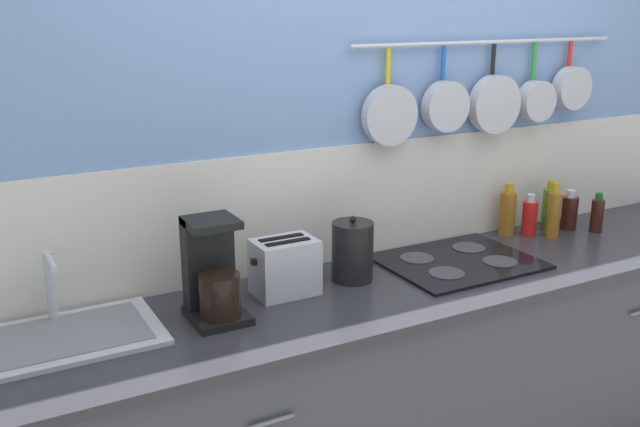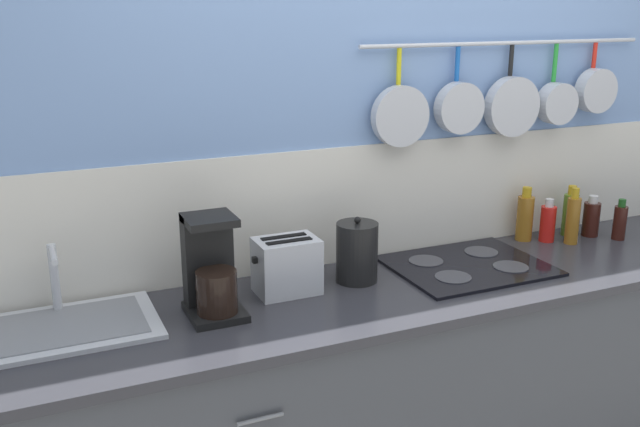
# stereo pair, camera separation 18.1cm
# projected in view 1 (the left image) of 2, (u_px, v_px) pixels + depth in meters

# --- Properties ---
(wall_back) EXTENTS (7.20, 0.15, 2.60)m
(wall_back) POSITION_uv_depth(u_px,v_px,m) (385.00, 162.00, 2.79)
(wall_back) COLOR #7293C6
(wall_back) RESTS_ON ground_plane
(cabinet_base) EXTENTS (3.17, 0.59, 0.88)m
(cabinet_base) POSITION_uv_depth(u_px,v_px,m) (428.00, 392.00, 2.73)
(cabinet_base) COLOR #3F4247
(cabinet_base) RESTS_ON ground_plane
(countertop) EXTENTS (3.21, 0.61, 0.03)m
(countertop) POSITION_uv_depth(u_px,v_px,m) (433.00, 280.00, 2.60)
(countertop) COLOR #2D2D33
(countertop) RESTS_ON cabinet_base
(sink_basin) EXTENTS (0.57, 0.36, 0.23)m
(sink_basin) POSITION_uv_depth(u_px,v_px,m) (61.00, 334.00, 2.10)
(sink_basin) COLOR #B7BABF
(sink_basin) RESTS_ON countertop
(coffee_maker) EXTENTS (0.17, 0.20, 0.32)m
(coffee_maker) POSITION_uv_depth(u_px,v_px,m) (213.00, 276.00, 2.22)
(coffee_maker) COLOR black
(coffee_maker) RESTS_ON countertop
(toaster) EXTENTS (0.23, 0.15, 0.20)m
(toaster) POSITION_uv_depth(u_px,v_px,m) (285.00, 267.00, 2.41)
(toaster) COLOR #B7BABF
(toaster) RESTS_ON countertop
(kettle) EXTENTS (0.15, 0.15, 0.24)m
(kettle) POSITION_uv_depth(u_px,v_px,m) (352.00, 251.00, 2.53)
(kettle) COLOR black
(kettle) RESTS_ON countertop
(cooktop) EXTENTS (0.57, 0.46, 0.01)m
(cooktop) POSITION_uv_depth(u_px,v_px,m) (458.00, 261.00, 2.72)
(cooktop) COLOR black
(cooktop) RESTS_ON countertop
(bottle_cooking_wine) EXTENTS (0.07, 0.07, 0.23)m
(bottle_cooking_wine) POSITION_uv_depth(u_px,v_px,m) (507.00, 212.00, 3.03)
(bottle_cooking_wine) COLOR #8C5919
(bottle_cooking_wine) RESTS_ON countertop
(bottle_sesame_oil) EXTENTS (0.06, 0.06, 0.18)m
(bottle_sesame_oil) POSITION_uv_depth(u_px,v_px,m) (529.00, 217.00, 3.03)
(bottle_sesame_oil) COLOR red
(bottle_sesame_oil) RESTS_ON countertop
(bottle_hot_sauce) EXTENTS (0.05, 0.05, 0.24)m
(bottle_hot_sauce) POSITION_uv_depth(u_px,v_px,m) (554.00, 213.00, 3.00)
(bottle_hot_sauce) COLOR #8C5919
(bottle_hot_sauce) RESTS_ON countertop
(bottle_dish_soap) EXTENTS (0.06, 0.06, 0.22)m
(bottle_dish_soap) POSITION_uv_depth(u_px,v_px,m) (549.00, 208.00, 3.11)
(bottle_dish_soap) COLOR #4C721E
(bottle_dish_soap) RESTS_ON countertop
(bottle_vinegar) EXTENTS (0.07, 0.07, 0.18)m
(bottle_vinegar) POSITION_uv_depth(u_px,v_px,m) (569.00, 212.00, 3.11)
(bottle_vinegar) COLOR #33140F
(bottle_vinegar) RESTS_ON countertop
(bottle_olive_oil) EXTENTS (0.05, 0.05, 0.17)m
(bottle_olive_oil) POSITION_uv_depth(u_px,v_px,m) (597.00, 215.00, 3.08)
(bottle_olive_oil) COLOR #33140F
(bottle_olive_oil) RESTS_ON countertop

